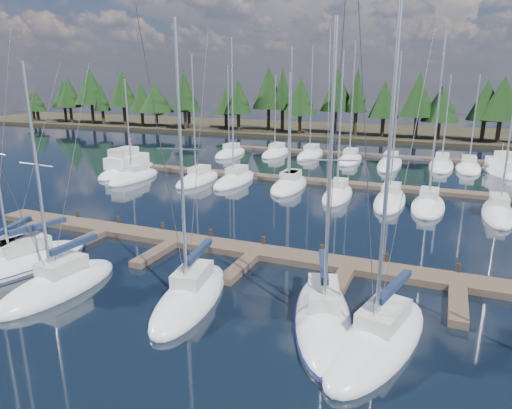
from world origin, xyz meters
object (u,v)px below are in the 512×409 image
at_px(front_sailboat_4, 323,317).
at_px(front_sailboat_5, 378,339).
at_px(front_sailboat_1, 19,263).
at_px(front_sailboat_3, 191,296).
at_px(front_sailboat_2, 59,285).
at_px(motor_yacht_right, 504,171).
at_px(main_dock, 254,255).
at_px(front_sailboat_0, 1,265).
at_px(motor_yacht_left, 127,168).

xyz_separation_m(front_sailboat_4, front_sailboat_5, (2.68, -0.93, 0.01)).
xyz_separation_m(front_sailboat_1, front_sailboat_3, (11.89, 0.19, 0.03)).
height_order(front_sailboat_1, front_sailboat_3, front_sailboat_3).
height_order(front_sailboat_2, front_sailboat_5, front_sailboat_5).
distance_m(front_sailboat_5, motor_yacht_right, 43.56).
relative_size(main_dock, front_sailboat_2, 3.47).
bearing_deg(front_sailboat_1, front_sailboat_3, 0.94).
bearing_deg(front_sailboat_1, front_sailboat_0, -130.85).
relative_size(front_sailboat_1, motor_yacht_left, 1.26).
relative_size(main_dock, front_sailboat_3, 3.04).
bearing_deg(main_dock, front_sailboat_5, -38.97).
height_order(main_dock, front_sailboat_0, front_sailboat_0).
xyz_separation_m(front_sailboat_0, motor_yacht_left, (-11.57, 26.86, 0.24)).
xyz_separation_m(main_dock, front_sailboat_0, (-13.24, -7.64, 0.11)).
relative_size(main_dock, front_sailboat_0, 2.88).
relative_size(main_dock, front_sailboat_1, 3.42).
relative_size(front_sailboat_0, front_sailboat_3, 1.06).
xyz_separation_m(front_sailboat_4, motor_yacht_right, (11.22, 41.78, 0.21)).
bearing_deg(front_sailboat_3, front_sailboat_0, -175.76).
relative_size(front_sailboat_2, motor_yacht_left, 1.24).
height_order(main_dock, front_sailboat_1, front_sailboat_1).
distance_m(front_sailboat_3, motor_yacht_right, 46.00).
relative_size(main_dock, motor_yacht_right, 4.67).
bearing_deg(front_sailboat_1, front_sailboat_2, -17.32).
bearing_deg(motor_yacht_left, front_sailboat_4, -39.40).
height_order(front_sailboat_0, front_sailboat_5, front_sailboat_0).
bearing_deg(front_sailboat_2, main_dock, 46.37).
bearing_deg(front_sailboat_2, front_sailboat_0, 172.29).
bearing_deg(front_sailboat_3, front_sailboat_1, -179.06).
relative_size(front_sailboat_0, front_sailboat_1, 1.19).
bearing_deg(front_sailboat_5, front_sailboat_1, 179.42).
relative_size(front_sailboat_3, front_sailboat_5, 0.96).
xyz_separation_m(main_dock, front_sailboat_5, (8.80, -7.12, 0.09)).
xyz_separation_m(front_sailboat_0, front_sailboat_4, (19.37, 1.45, -0.02)).
distance_m(front_sailboat_0, front_sailboat_1, 0.97).
distance_m(front_sailboat_0, motor_yacht_right, 52.96).
relative_size(front_sailboat_0, motor_yacht_right, 1.62).
bearing_deg(front_sailboat_1, main_dock, 28.71).
bearing_deg(motor_yacht_right, motor_yacht_left, -158.78).
bearing_deg(front_sailboat_4, motor_yacht_left, 140.60).
height_order(front_sailboat_3, front_sailboat_5, front_sailboat_5).
height_order(front_sailboat_0, front_sailboat_2, front_sailboat_0).
relative_size(front_sailboat_3, motor_yacht_left, 1.41).
height_order(front_sailboat_2, front_sailboat_4, front_sailboat_4).
relative_size(front_sailboat_0, front_sailboat_4, 1.07).
distance_m(front_sailboat_2, front_sailboat_5, 16.81).
bearing_deg(motor_yacht_left, main_dock, -37.77).
bearing_deg(main_dock, front_sailboat_2, -133.63).
relative_size(motor_yacht_left, motor_yacht_right, 1.09).
bearing_deg(front_sailboat_3, front_sailboat_4, 4.38).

